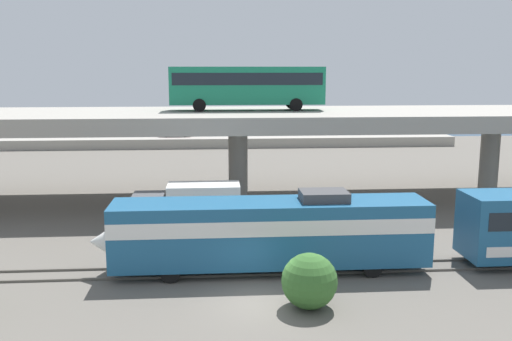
{
  "coord_description": "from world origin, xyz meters",
  "views": [
    {
      "loc": [
        -1.83,
        -23.82,
        10.36
      ],
      "look_at": [
        1.34,
        19.03,
        2.54
      ],
      "focal_mm": 39.8,
      "sensor_mm": 36.0,
      "label": 1
    }
  ],
  "objects_px": {
    "service_truck_west": "(190,206)",
    "transit_bus_on_overpass": "(247,84)",
    "parked_car_3": "(324,125)",
    "parked_car_1": "(80,128)",
    "parked_car_5": "(283,126)",
    "train_locomotive": "(255,230)",
    "parked_car_0": "(176,131)",
    "parked_car_4": "(207,128)",
    "parked_car_2": "(41,130)"
  },
  "relations": [
    {
      "from": "transit_bus_on_overpass",
      "to": "parked_car_0",
      "type": "xyz_separation_m",
      "value": [
        -7.72,
        31.39,
        -7.05
      ]
    },
    {
      "from": "parked_car_0",
      "to": "parked_car_2",
      "type": "distance_m",
      "value": 18.38
    },
    {
      "from": "parked_car_1",
      "to": "parked_car_5",
      "type": "height_order",
      "value": "same"
    },
    {
      "from": "train_locomotive",
      "to": "parked_car_3",
      "type": "height_order",
      "value": "train_locomotive"
    },
    {
      "from": "train_locomotive",
      "to": "parked_car_1",
      "type": "relative_size",
      "value": 4.27
    },
    {
      "from": "transit_bus_on_overpass",
      "to": "service_truck_west",
      "type": "xyz_separation_m",
      "value": [
        -4.24,
        -9.31,
        -7.45
      ]
    },
    {
      "from": "train_locomotive",
      "to": "service_truck_west",
      "type": "xyz_separation_m",
      "value": [
        -3.6,
        7.69,
        -0.55
      ]
    },
    {
      "from": "parked_car_0",
      "to": "service_truck_west",
      "type": "bearing_deg",
      "value": 94.89
    },
    {
      "from": "train_locomotive",
      "to": "transit_bus_on_overpass",
      "type": "relative_size",
      "value": 1.43
    },
    {
      "from": "service_truck_west",
      "to": "parked_car_5",
      "type": "relative_size",
      "value": 1.53
    },
    {
      "from": "transit_bus_on_overpass",
      "to": "parked_car_2",
      "type": "bearing_deg",
      "value": 127.86
    },
    {
      "from": "transit_bus_on_overpass",
      "to": "parked_car_0",
      "type": "bearing_deg",
      "value": 103.82
    },
    {
      "from": "service_truck_west",
      "to": "parked_car_2",
      "type": "height_order",
      "value": "service_truck_west"
    },
    {
      "from": "parked_car_3",
      "to": "parked_car_4",
      "type": "xyz_separation_m",
      "value": [
        -17.05,
        -2.49,
        -0.0
      ]
    },
    {
      "from": "parked_car_1",
      "to": "parked_car_5",
      "type": "distance_m",
      "value": 28.58
    },
    {
      "from": "parked_car_5",
      "to": "parked_car_4",
      "type": "bearing_deg",
      "value": -170.88
    },
    {
      "from": "service_truck_west",
      "to": "parked_car_1",
      "type": "relative_size",
      "value": 1.69
    },
    {
      "from": "transit_bus_on_overpass",
      "to": "parked_car_0",
      "type": "relative_size",
      "value": 2.96
    },
    {
      "from": "service_truck_west",
      "to": "parked_car_2",
      "type": "xyz_separation_m",
      "value": [
        -21.75,
        42.73,
        0.4
      ]
    },
    {
      "from": "service_truck_west",
      "to": "parked_car_4",
      "type": "bearing_deg",
      "value": -90.75
    },
    {
      "from": "transit_bus_on_overpass",
      "to": "parked_car_1",
      "type": "distance_m",
      "value": 41.75
    },
    {
      "from": "parked_car_4",
      "to": "parked_car_5",
      "type": "relative_size",
      "value": 0.95
    },
    {
      "from": "transit_bus_on_overpass",
      "to": "parked_car_3",
      "type": "height_order",
      "value": "transit_bus_on_overpass"
    },
    {
      "from": "parked_car_2",
      "to": "service_truck_west",
      "type": "bearing_deg",
      "value": -63.02
    },
    {
      "from": "train_locomotive",
      "to": "parked_car_5",
      "type": "bearing_deg",
      "value": -98.54
    },
    {
      "from": "service_truck_west",
      "to": "parked_car_1",
      "type": "bearing_deg",
      "value": -69.14
    },
    {
      "from": "train_locomotive",
      "to": "parked_car_2",
      "type": "xyz_separation_m",
      "value": [
        -25.35,
        50.42,
        -0.15
      ]
    },
    {
      "from": "parked_car_3",
      "to": "parked_car_5",
      "type": "height_order",
      "value": "same"
    },
    {
      "from": "train_locomotive",
      "to": "transit_bus_on_overpass",
      "type": "distance_m",
      "value": 18.35
    },
    {
      "from": "parked_car_1",
      "to": "parked_car_5",
      "type": "relative_size",
      "value": 0.9
    },
    {
      "from": "train_locomotive",
      "to": "parked_car_2",
      "type": "distance_m",
      "value": 56.44
    },
    {
      "from": "transit_bus_on_overpass",
      "to": "parked_car_4",
      "type": "xyz_separation_m",
      "value": [
        -3.66,
        34.43,
        -7.05
      ]
    },
    {
      "from": "service_truck_west",
      "to": "parked_car_4",
      "type": "distance_m",
      "value": 43.74
    },
    {
      "from": "transit_bus_on_overpass",
      "to": "service_truck_west",
      "type": "relative_size",
      "value": 1.76
    },
    {
      "from": "service_truck_west",
      "to": "parked_car_3",
      "type": "xyz_separation_m",
      "value": [
        17.62,
        46.22,
        0.4
      ]
    },
    {
      "from": "transit_bus_on_overpass",
      "to": "parked_car_5",
      "type": "height_order",
      "value": "transit_bus_on_overpass"
    },
    {
      "from": "service_truck_west",
      "to": "parked_car_3",
      "type": "bearing_deg",
      "value": -110.87
    },
    {
      "from": "parked_car_1",
      "to": "parked_car_2",
      "type": "bearing_deg",
      "value": 20.97
    },
    {
      "from": "parked_car_5",
      "to": "transit_bus_on_overpass",
      "type": "bearing_deg",
      "value": -101.48
    },
    {
      "from": "parked_car_2",
      "to": "parked_car_3",
      "type": "bearing_deg",
      "value": 5.06
    },
    {
      "from": "train_locomotive",
      "to": "parked_car_5",
      "type": "height_order",
      "value": "train_locomotive"
    },
    {
      "from": "service_truck_west",
      "to": "parked_car_0",
      "type": "bearing_deg",
      "value": -85.11
    },
    {
      "from": "service_truck_west",
      "to": "transit_bus_on_overpass",
      "type": "bearing_deg",
      "value": -114.47
    },
    {
      "from": "parked_car_0",
      "to": "train_locomotive",
      "type": "bearing_deg",
      "value": 98.33
    },
    {
      "from": "transit_bus_on_overpass",
      "to": "service_truck_west",
      "type": "bearing_deg",
      "value": -114.47
    },
    {
      "from": "parked_car_4",
      "to": "parked_car_2",
      "type": "bearing_deg",
      "value": -177.44
    },
    {
      "from": "transit_bus_on_overpass",
      "to": "parked_car_5",
      "type": "relative_size",
      "value": 2.69
    },
    {
      "from": "parked_car_1",
      "to": "parked_car_0",
      "type": "bearing_deg",
      "value": 164.01
    },
    {
      "from": "train_locomotive",
      "to": "parked_car_5",
      "type": "distance_m",
      "value": 53.79
    },
    {
      "from": "parked_car_1",
      "to": "parked_car_3",
      "type": "height_order",
      "value": "same"
    }
  ]
}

